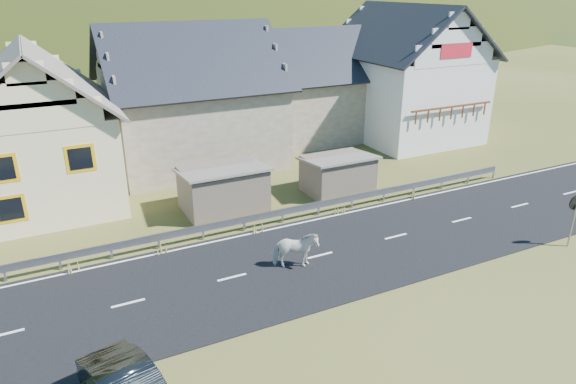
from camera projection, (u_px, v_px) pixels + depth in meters
ground at (320, 256)px, 21.90m from camera, size 160.00×160.00×0.00m
road at (320, 256)px, 21.89m from camera, size 60.00×7.00×0.04m
lane_markings at (320, 255)px, 21.88m from camera, size 60.00×6.60×0.01m
guardrail at (283, 212)px, 24.74m from camera, size 28.10×0.09×0.75m
shed_left at (223, 189)px, 26.06m from camera, size 4.30×3.30×2.40m
shed_right at (338, 175)px, 28.35m from camera, size 3.80×2.90×2.20m
house_cream at (35, 120)px, 26.12m from camera, size 7.80×9.80×8.30m
house_stone_a at (190, 89)px, 32.20m from camera, size 10.80×9.80×8.90m
house_stone_b at (314, 79)px, 38.11m from camera, size 9.80×8.80×8.10m
house_white at (405, 68)px, 37.77m from camera, size 8.80×10.80×9.70m
mountain at (79, 78)px, 180.97m from camera, size 440.00×280.00×260.00m
horse at (295, 250)px, 20.68m from camera, size 1.41×2.02×1.56m
traffic_mirror at (574, 209)px, 22.13m from camera, size 0.67×0.21×2.41m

